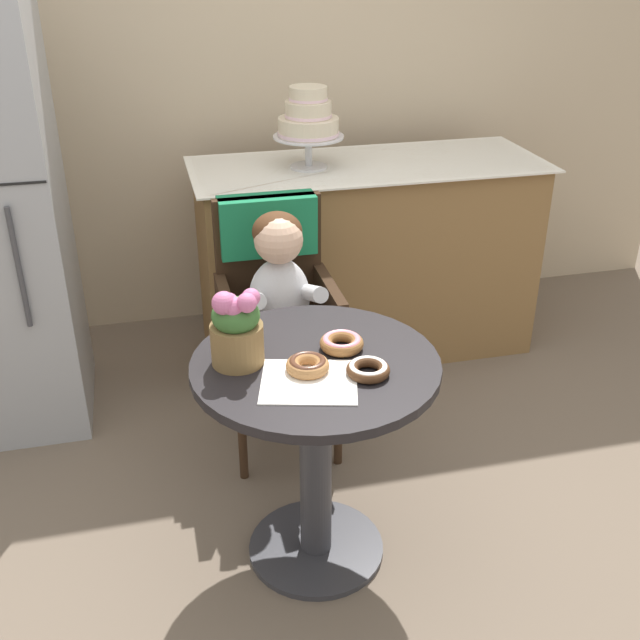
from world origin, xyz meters
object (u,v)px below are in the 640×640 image
object	(u,v)px
donut_front	(342,342)
donut_mid	(368,369)
cafe_table	(316,422)
donut_side	(308,365)
seated_child	(281,294)
tiered_cake_stand	(308,120)
wicker_chair	(273,285)
flower_vase	(236,327)

from	to	relation	value
donut_front	donut_mid	size ratio (longest dim) A/B	1.06
cafe_table	donut_side	size ratio (longest dim) A/B	5.91
cafe_table	seated_child	size ratio (longest dim) A/B	0.99
cafe_table	tiered_cake_stand	world-z (taller)	tiered_cake_stand
wicker_chair	seated_child	xyz separation A→B (m)	(0.00, -0.16, 0.04)
cafe_table	tiered_cake_stand	bearing A→B (deg)	77.82
flower_vase	tiered_cake_stand	bearing A→B (deg)	68.46
flower_vase	tiered_cake_stand	distance (m)	1.38
donut_front	flower_vase	world-z (taller)	flower_vase
cafe_table	flower_vase	xyz separation A→B (m)	(-0.22, 0.04, 0.33)
donut_side	flower_vase	bearing A→B (deg)	152.17
wicker_chair	donut_mid	distance (m)	0.83
wicker_chair	seated_child	distance (m)	0.16
seated_child	tiered_cake_stand	xyz separation A→B (m)	(0.27, 0.75, 0.43)
cafe_table	donut_side	xyz separation A→B (m)	(-0.03, -0.05, 0.23)
donut_mid	seated_child	bearing A→B (deg)	100.01
wicker_chair	donut_side	distance (m)	0.76
seated_child	donut_mid	distance (m)	0.67
donut_mid	donut_front	bearing A→B (deg)	101.77
wicker_chair	seated_child	world-z (taller)	seated_child
donut_mid	flower_vase	size ratio (longest dim) A/B	0.52
seated_child	donut_side	xyz separation A→B (m)	(-0.04, -0.60, 0.06)
donut_side	flower_vase	size ratio (longest dim) A/B	0.52
donut_mid	tiered_cake_stand	size ratio (longest dim) A/B	0.36
cafe_table	tiered_cake_stand	size ratio (longest dim) A/B	2.11
seated_child	tiered_cake_stand	size ratio (longest dim) A/B	2.13
cafe_table	donut_mid	world-z (taller)	donut_mid
wicker_chair	flower_vase	xyz separation A→B (m)	(-0.22, -0.66, 0.20)
seated_child	flower_vase	bearing A→B (deg)	-113.83
flower_vase	cafe_table	bearing A→B (deg)	-11.32
tiered_cake_stand	seated_child	bearing A→B (deg)	-109.97
wicker_chair	flower_vase	size ratio (longest dim) A/B	4.05
seated_child	tiered_cake_stand	bearing A→B (deg)	70.03
wicker_chair	donut_side	size ratio (longest dim) A/B	7.83
donut_side	seated_child	bearing A→B (deg)	85.95
cafe_table	donut_side	world-z (taller)	donut_side
donut_front	donut_side	bearing A→B (deg)	-141.13
seated_child	donut_mid	xyz separation A→B (m)	(0.12, -0.66, 0.06)
cafe_table	donut_front	world-z (taller)	donut_front
cafe_table	donut_side	bearing A→B (deg)	-123.83
cafe_table	seated_child	world-z (taller)	seated_child
donut_front	tiered_cake_stand	distance (m)	1.32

